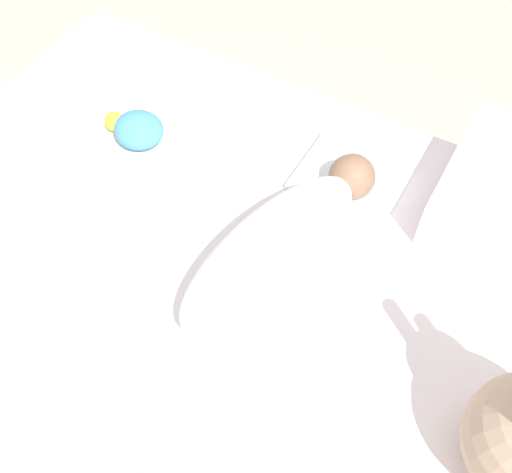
{
  "coord_description": "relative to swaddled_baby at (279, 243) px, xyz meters",
  "views": [
    {
      "loc": [
        -0.4,
        0.64,
        1.21
      ],
      "look_at": [
        -0.05,
        0.03,
        0.23
      ],
      "focal_mm": 42.0,
      "sensor_mm": 36.0,
      "label": 1
    }
  ],
  "objects": [
    {
      "name": "ground_plane",
      "position": [
        0.1,
        -0.03,
        -0.25
      ],
      "size": [
        12.0,
        12.0,
        0.0
      ],
      "primitive_type": "plane",
      "color": "#B2A893"
    },
    {
      "name": "bed_mattress",
      "position": [
        0.1,
        -0.03,
        -0.16
      ],
      "size": [
        1.56,
        0.96,
        0.18
      ],
      "color": "white",
      "rests_on": "ground_plane"
    },
    {
      "name": "burp_cloth",
      "position": [
        -0.04,
        -0.27,
        -0.06
      ],
      "size": [
        0.23,
        0.19,
        0.02
      ],
      "color": "white",
      "rests_on": "bed_mattress"
    },
    {
      "name": "swaddled_baby",
      "position": [
        0.0,
        0.0,
        0.0
      ],
      "size": [
        0.26,
        0.56,
        0.14
      ],
      "rotation": [
        0.0,
        0.0,
        4.51
      ],
      "color": "white",
      "rests_on": "bed_mattress"
    },
    {
      "name": "turtle_plush",
      "position": [
        0.46,
        -0.14,
        -0.03
      ],
      "size": [
        0.16,
        0.11,
        0.08
      ],
      "color": "#4C99C6",
      "rests_on": "bed_mattress"
    }
  ]
}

